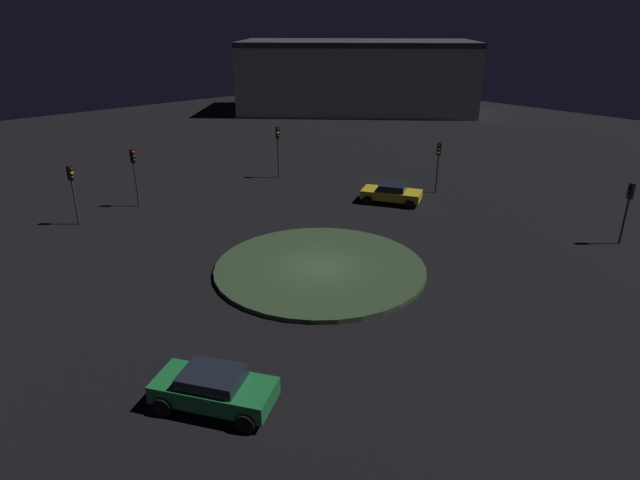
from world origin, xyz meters
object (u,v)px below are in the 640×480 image
(car_yellow, at_px, (392,193))
(traffic_light_southeast, at_px, (72,183))
(traffic_light_southwest, at_px, (278,142))
(store_building, at_px, (357,76))
(traffic_light_south, at_px, (134,166))
(traffic_light_west, at_px, (438,157))
(car_green, at_px, (214,388))
(traffic_light_northwest, at_px, (628,201))

(car_yellow, relative_size, traffic_light_southeast, 1.18)
(traffic_light_southwest, bearing_deg, store_building, 155.17)
(traffic_light_south, height_order, traffic_light_west, traffic_light_south)
(traffic_light_southwest, distance_m, traffic_light_west, 12.97)
(car_yellow, distance_m, traffic_light_southwest, 11.08)
(store_building, bearing_deg, traffic_light_southeast, 68.85)
(car_green, height_order, store_building, store_building)
(car_green, distance_m, store_building, 63.97)
(traffic_light_west, height_order, traffic_light_southeast, traffic_light_southeast)
(traffic_light_northwest, bearing_deg, traffic_light_southeast, -16.92)
(car_green, height_order, car_yellow, car_green)
(car_green, xyz_separation_m, traffic_light_northwest, (-25.57, 3.50, 1.90))
(traffic_light_south, bearing_deg, car_yellow, 41.55)
(traffic_light_southeast, distance_m, store_building, 50.04)
(traffic_light_southeast, bearing_deg, store_building, 89.11)
(traffic_light_south, distance_m, traffic_light_west, 21.94)
(traffic_light_west, bearing_deg, store_building, -141.54)
(traffic_light_south, bearing_deg, car_green, -27.61)
(car_green, height_order, traffic_light_southwest, traffic_light_southwest)
(car_yellow, distance_m, store_building, 41.32)
(traffic_light_northwest, distance_m, traffic_light_south, 31.34)
(car_green, bearing_deg, traffic_light_south, -50.94)
(traffic_light_west, height_order, store_building, store_building)
(car_yellow, bearing_deg, traffic_light_southeast, -149.38)
(traffic_light_south, bearing_deg, traffic_light_southwest, 77.25)
(car_green, relative_size, traffic_light_southwest, 1.06)
(traffic_light_northwest, height_order, store_building, store_building)
(traffic_light_south, bearing_deg, traffic_light_northwest, 26.40)
(traffic_light_west, bearing_deg, traffic_light_south, -48.51)
(car_yellow, bearing_deg, traffic_light_south, -158.76)
(traffic_light_southwest, distance_m, traffic_light_southeast, 16.40)
(car_yellow, bearing_deg, store_building, 108.83)
(car_yellow, xyz_separation_m, traffic_light_northwest, (-4.25, 14.09, 1.93))
(traffic_light_northwest, xyz_separation_m, traffic_light_west, (-0.16, -13.48, 0.06))
(traffic_light_south, relative_size, traffic_light_southeast, 1.05)
(traffic_light_southeast, bearing_deg, car_yellow, 35.48)
(traffic_light_northwest, height_order, traffic_light_southwest, traffic_light_southwest)
(store_building, bearing_deg, car_yellow, 93.42)
(traffic_light_northwest, bearing_deg, store_building, -86.79)
(traffic_light_south, relative_size, store_building, 0.13)
(traffic_light_southwest, distance_m, store_building, 35.60)
(car_green, relative_size, traffic_light_south, 1.09)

